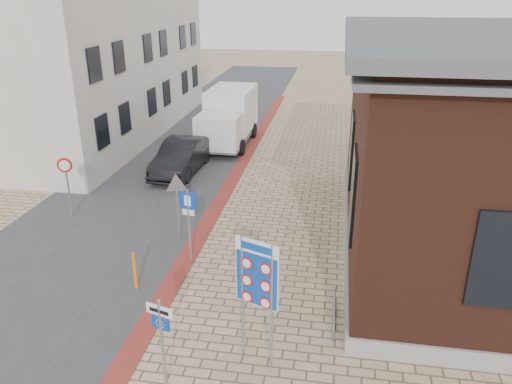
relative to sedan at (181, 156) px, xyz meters
The scene contains 15 objects.
ground 13.09m from the sedan, 69.85° to the right, with size 120.00×120.00×0.00m, color tan.
road_strip 3.01m from the sedan, 110.07° to the left, with size 7.00×60.00×0.02m, color #38383A.
curb_strip 3.45m from the sedan, 42.16° to the right, with size 0.60×40.00×0.02m, color maroon.
townhouse_near 7.34m from the sedan, behind, with size 7.40×6.40×8.30m.
townhouse_mid 9.47m from the sedan, 138.55° to the left, with size 7.40×6.40×9.10m.
townhouse_far 13.84m from the sedan, 118.95° to the left, with size 7.40×6.40×8.30m.
bike_rack 12.36m from the sedan, 54.61° to the right, with size 0.08×1.80×0.60m.
sedan is the anchor object (origin of this frame).
box_truck 4.89m from the sedan, 75.72° to the left, with size 2.47×5.58×2.90m.
border_sign 13.04m from the sedan, 65.19° to the right, with size 0.99×0.43×3.08m.
essen_sign 13.58m from the sedan, 74.16° to the right, with size 0.60×0.21×2.29m.
parking_sign 8.27m from the sedan, 70.82° to the right, with size 0.53×0.14×2.42m.
yield_sign 6.61m from the sedan, 73.53° to the right, with size 0.78×0.35×2.29m.
speed_sign 5.96m from the sedan, 116.04° to the right, with size 0.53×0.15×2.30m.
bollard 9.60m from the sedan, 80.43° to the right, with size 0.10×0.10×1.14m, color orange.
Camera 1 is at (2.42, -8.52, 7.96)m, focal length 35.00 mm.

